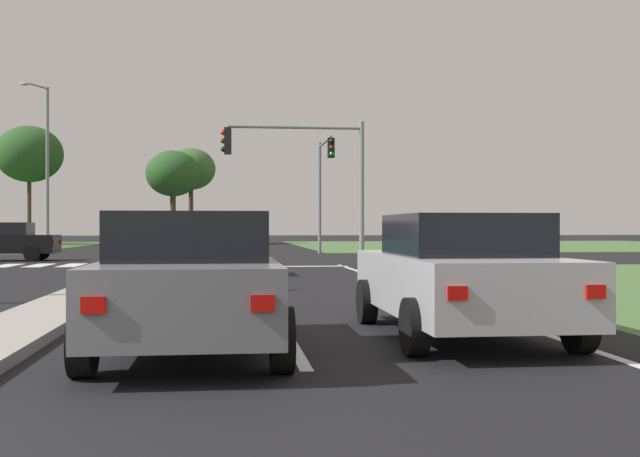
% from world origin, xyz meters
% --- Properties ---
extents(ground_plane, '(200.00, 200.00, 0.00)m').
position_xyz_m(ground_plane, '(0.00, 30.00, 0.00)').
color(ground_plane, black).
extents(grass_verge_far_right, '(35.00, 35.00, 0.01)m').
position_xyz_m(grass_verge_far_right, '(25.50, 54.50, 0.00)').
color(grass_verge_far_right, '#476B38').
rests_on(grass_verge_far_right, ground).
extents(median_island_near, '(1.20, 22.00, 0.14)m').
position_xyz_m(median_island_near, '(0.00, 11.00, 0.07)').
color(median_island_near, gray).
rests_on(median_island_near, ground).
extents(median_island_far, '(1.20, 36.00, 0.14)m').
position_xyz_m(median_island_far, '(0.00, 55.00, 0.07)').
color(median_island_far, '#ADA89E').
rests_on(median_island_far, ground).
extents(lane_dash_near, '(0.14, 2.00, 0.01)m').
position_xyz_m(lane_dash_near, '(3.50, 3.73, 0.01)').
color(lane_dash_near, silver).
rests_on(lane_dash_near, ground).
extents(lane_dash_second, '(0.14, 2.00, 0.01)m').
position_xyz_m(lane_dash_second, '(3.50, 9.73, 0.01)').
color(lane_dash_second, silver).
rests_on(lane_dash_second, ground).
extents(lane_dash_third, '(0.14, 2.00, 0.01)m').
position_xyz_m(lane_dash_third, '(3.50, 15.73, 0.01)').
color(lane_dash_third, silver).
rests_on(lane_dash_third, ground).
extents(lane_dash_fourth, '(0.14, 2.00, 0.01)m').
position_xyz_m(lane_dash_fourth, '(3.50, 21.73, 0.01)').
color(lane_dash_fourth, silver).
rests_on(lane_dash_fourth, ground).
extents(lane_dash_fifth, '(0.14, 2.00, 0.01)m').
position_xyz_m(lane_dash_fifth, '(3.50, 27.73, 0.01)').
color(lane_dash_fifth, silver).
rests_on(lane_dash_fifth, ground).
extents(edge_line_right, '(0.14, 24.00, 0.01)m').
position_xyz_m(edge_line_right, '(6.85, 12.00, 0.01)').
color(edge_line_right, silver).
rests_on(edge_line_right, ground).
extents(stop_bar_near, '(6.40, 0.50, 0.01)m').
position_xyz_m(stop_bar_near, '(3.80, 23.00, 0.01)').
color(stop_bar_near, silver).
rests_on(stop_bar_near, ground).
extents(crosswalk_bar_second, '(0.70, 2.80, 0.01)m').
position_xyz_m(crosswalk_bar_second, '(-5.25, 24.80, 0.01)').
color(crosswalk_bar_second, silver).
rests_on(crosswalk_bar_second, ground).
extents(crosswalk_bar_third, '(0.70, 2.80, 0.01)m').
position_xyz_m(crosswalk_bar_third, '(-4.10, 24.80, 0.01)').
color(crosswalk_bar_third, silver).
rests_on(crosswalk_bar_third, ground).
extents(crosswalk_bar_fourth, '(0.70, 2.80, 0.01)m').
position_xyz_m(crosswalk_bar_fourth, '(-2.95, 24.80, 0.01)').
color(crosswalk_bar_fourth, silver).
rests_on(crosswalk_bar_fourth, ground).
extents(crosswalk_bar_fifth, '(0.70, 2.80, 0.01)m').
position_xyz_m(crosswalk_bar_fifth, '(-1.80, 24.80, 0.01)').
color(crosswalk_bar_fifth, silver).
rests_on(crosswalk_bar_fifth, ground).
extents(crosswalk_bar_sixth, '(0.70, 2.80, 0.01)m').
position_xyz_m(crosswalk_bar_sixth, '(-0.65, 24.80, 0.01)').
color(crosswalk_bar_sixth, silver).
rests_on(crosswalk_bar_sixth, ground).
extents(crosswalk_bar_seventh, '(0.70, 2.80, 0.01)m').
position_xyz_m(crosswalk_bar_seventh, '(0.50, 24.80, 0.01)').
color(crosswalk_bar_seventh, silver).
rests_on(crosswalk_bar_seventh, ground).
extents(car_silver_near, '(2.10, 4.62, 1.57)m').
position_xyz_m(car_silver_near, '(5.69, 4.93, 0.80)').
color(car_silver_near, '#B7B7BC').
rests_on(car_silver_near, ground).
extents(car_white_second, '(4.47, 2.02, 1.59)m').
position_xyz_m(car_white_second, '(12.75, 31.41, 0.81)').
color(car_white_second, silver).
rests_on(car_white_second, ground).
extents(car_teal_third, '(1.94, 4.42, 1.56)m').
position_xyz_m(car_teal_third, '(2.24, 18.29, 0.80)').
color(car_teal_third, '#19565B').
rests_on(car_teal_third, ground).
extents(car_grey_fifth, '(2.08, 4.36, 1.56)m').
position_xyz_m(car_grey_fifth, '(2.33, 4.04, 0.80)').
color(car_grey_fifth, slate).
rests_on(car_grey_fifth, ground).
extents(car_black_sixth, '(4.58, 1.96, 1.60)m').
position_xyz_m(car_black_sixth, '(-6.62, 29.16, 0.81)').
color(car_black_sixth, black).
rests_on(car_black_sixth, ground).
extents(traffic_signal_far_right, '(0.32, 5.01, 5.93)m').
position_xyz_m(traffic_signal_far_right, '(7.60, 34.83, 4.09)').
color(traffic_signal_far_right, gray).
rests_on(traffic_signal_far_right, ground).
extents(traffic_signal_near_right, '(5.21, 0.32, 5.27)m').
position_xyz_m(traffic_signal_near_right, '(5.64, 23.40, 3.68)').
color(traffic_signal_near_right, gray).
rests_on(traffic_signal_near_right, ground).
extents(street_lamp_third, '(1.18, 2.31, 9.96)m').
position_xyz_m(street_lamp_third, '(-8.28, 44.41, 5.55)').
color(street_lamp_third, gray).
rests_on(street_lamp_third, ground).
extents(pedestrian_at_median, '(0.34, 0.34, 1.88)m').
position_xyz_m(pedestrian_at_median, '(0.06, 39.92, 1.29)').
color(pedestrian_at_median, '#335184').
rests_on(pedestrian_at_median, median_island_far).
extents(treeline_second, '(5.24, 5.24, 9.43)m').
position_xyz_m(treeline_second, '(-12.87, 59.42, 7.18)').
color(treeline_second, '#423323').
rests_on(treeline_second, ground).
extents(treeline_third, '(4.31, 4.31, 7.52)m').
position_xyz_m(treeline_third, '(-1.60, 58.51, 5.65)').
color(treeline_third, '#423323').
rests_on(treeline_third, ground).
extents(treeline_fourth, '(4.18, 4.18, 8.15)m').
position_xyz_m(treeline_fourth, '(-0.38, 62.85, 6.33)').
color(treeline_fourth, '#423323').
rests_on(treeline_fourth, ground).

